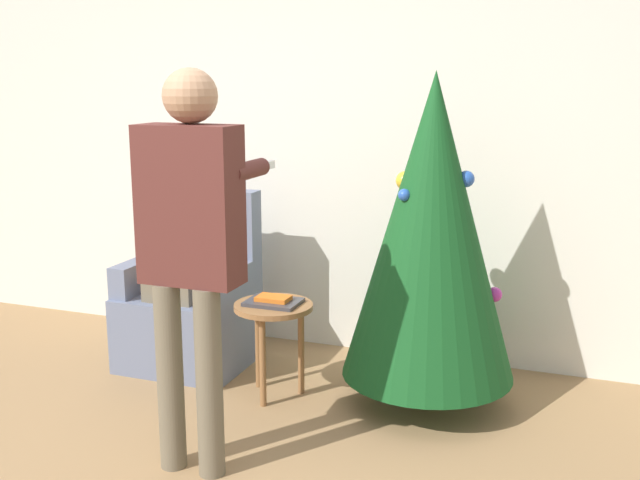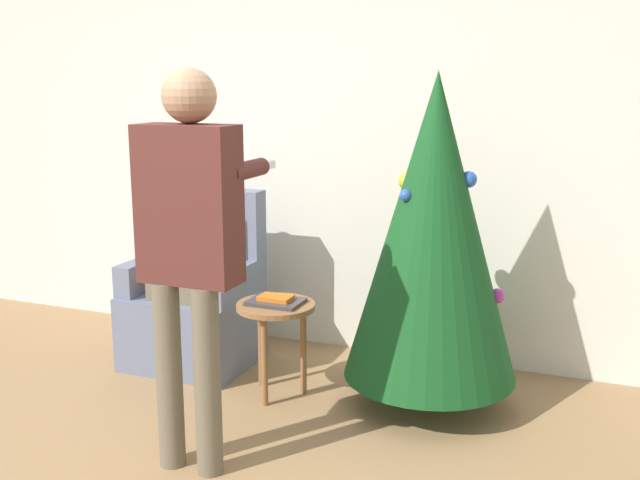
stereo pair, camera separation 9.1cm
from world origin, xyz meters
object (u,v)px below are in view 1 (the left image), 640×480
(christmas_tree, at_px, (431,228))
(person_standing, at_px, (191,234))
(armchair, at_px, (191,305))
(person_seated, at_px, (187,254))
(side_stool, at_px, (274,318))

(christmas_tree, height_order, person_standing, person_standing)
(armchair, xyz_separation_m, person_seated, (-0.00, -0.03, 0.34))
(side_stool, bearing_deg, christmas_tree, 12.47)
(person_standing, bearing_deg, person_seated, 121.57)
(armchair, distance_m, person_standing, 1.49)
(person_seated, distance_m, side_stool, 0.78)
(christmas_tree, xyz_separation_m, person_standing, (-0.85, -1.01, 0.11))
(person_seated, height_order, person_standing, person_standing)
(side_stool, bearing_deg, armchair, 156.94)
(person_seated, relative_size, side_stool, 2.38)
(armchair, distance_m, side_stool, 0.75)
(armchair, height_order, person_standing, person_standing)
(christmas_tree, bearing_deg, armchair, 175.84)
(armchair, bearing_deg, person_standing, -59.15)
(christmas_tree, height_order, person_seated, christmas_tree)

